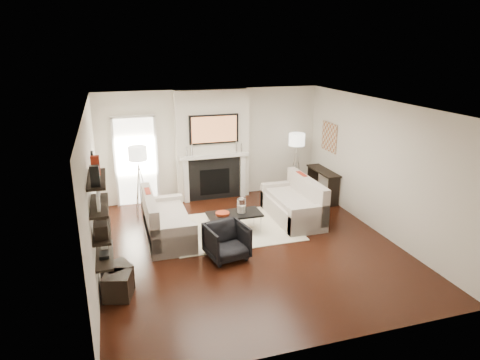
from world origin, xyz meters
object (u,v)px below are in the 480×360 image
object	(u,v)px
loveseat_right_base	(292,210)
lamp_right_shade	(297,139)
coffee_table	(234,214)
armchair	(227,240)
ottoman_near	(117,276)
lamp_left_shade	(138,153)
loveseat_left_base	(168,228)

from	to	relation	value
loveseat_right_base	lamp_right_shade	xyz separation A→B (m)	(0.72, 1.48, 1.24)
loveseat_right_base	lamp_right_shade	bearing A→B (deg)	63.89
coffee_table	armchair	size ratio (longest dim) A/B	1.55
loveseat_right_base	armchair	world-z (taller)	armchair
lamp_right_shade	ottoman_near	distance (m)	5.70
armchair	lamp_left_shade	world-z (taller)	lamp_left_shade
loveseat_left_base	armchair	size ratio (longest dim) A/B	2.54
loveseat_left_base	armchair	xyz separation A→B (m)	(0.90, -1.15, 0.14)
loveseat_left_base	lamp_right_shade	distance (m)	4.05
lamp_left_shade	ottoman_near	world-z (taller)	lamp_left_shade
coffee_table	lamp_left_shade	world-z (taller)	lamp_left_shade
lamp_left_shade	lamp_right_shade	distance (m)	3.91
coffee_table	ottoman_near	size ratio (longest dim) A/B	2.75
lamp_right_shade	lamp_left_shade	bearing A→B (deg)	-175.86
armchair	loveseat_right_base	bearing A→B (deg)	24.61
coffee_table	ottoman_near	world-z (taller)	coffee_table
ottoman_near	loveseat_right_base	bearing A→B (deg)	24.97
lamp_right_shade	ottoman_near	bearing A→B (deg)	-144.33
loveseat_right_base	lamp_left_shade	size ratio (longest dim) A/B	4.50
coffee_table	ottoman_near	bearing A→B (deg)	-148.22
loveseat_right_base	loveseat_left_base	bearing A→B (deg)	-176.47
loveseat_right_base	lamp_left_shade	xyz separation A→B (m)	(-3.18, 1.19, 1.24)
loveseat_right_base	armchair	bearing A→B (deg)	-144.81
ottoman_near	lamp_left_shade	bearing A→B (deg)	78.18
lamp_left_shade	coffee_table	bearing A→B (deg)	-40.43
loveseat_right_base	coffee_table	world-z (taller)	same
loveseat_left_base	loveseat_right_base	distance (m)	2.77
armchair	lamp_right_shade	xyz separation A→B (m)	(2.59, 2.79, 1.10)
lamp_left_shade	loveseat_right_base	bearing A→B (deg)	-20.61
coffee_table	lamp_right_shade	world-z (taller)	lamp_right_shade
loveseat_right_base	lamp_right_shade	world-z (taller)	lamp_right_shade
loveseat_right_base	lamp_right_shade	size ratio (longest dim) A/B	4.50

